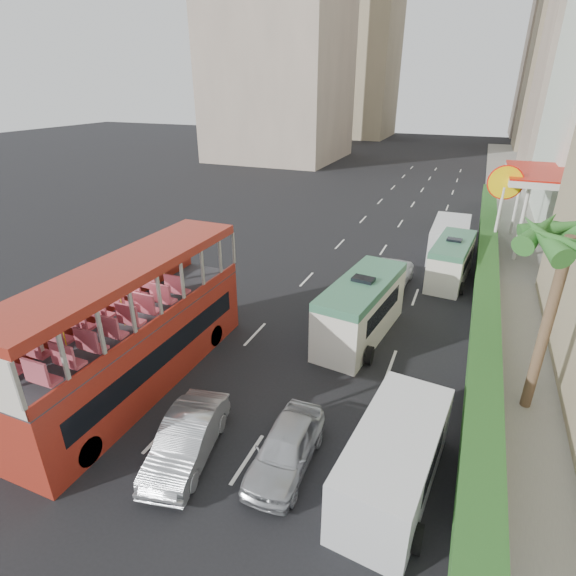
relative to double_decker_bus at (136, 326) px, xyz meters
The scene contains 16 objects.
ground_plane 6.51m from the double_decker_bus, ahead, with size 200.00×200.00×0.00m, color black.
double_decker_bus is the anchor object (origin of this frame).
car_silver_lane_a 5.26m from the double_decker_bus, 34.19° to the right, with size 1.47×4.21×1.39m, color #ABAEB2.
car_silver_lane_b 7.47m from the double_decker_bus, 14.35° to the right, with size 1.60×3.98×1.35m, color #ABAEB2.
van_asset 14.80m from the double_decker_bus, 60.95° to the left, with size 2.22×4.81×1.34m, color silver.
minibus_near 9.78m from the double_decker_bus, 44.26° to the left, with size 2.10×6.31×2.80m, color silver.
minibus_far 18.42m from the double_decker_bus, 55.99° to the left, with size 1.84×5.52×2.45m, color silver.
panel_van_near 10.17m from the double_decker_bus, ahead, with size 2.11×5.28×2.11m, color silver.
panel_van_far 21.98m from the double_decker_bus, 63.29° to the left, with size 2.28×5.69×2.28m, color silver.
sidewalk 29.26m from the double_decker_bus, 59.04° to the left, with size 6.00×120.00×0.18m, color #99968C.
kerb_wall 18.66m from the double_decker_bus, 48.93° to the left, with size 0.30×44.00×1.00m, color silver.
hedge 18.60m from the double_decker_bus, 48.93° to the left, with size 1.10×44.00×0.70m, color #2D6626.
palm_tree 14.39m from the double_decker_bus, 16.16° to the left, with size 0.36×0.36×6.40m, color brown.
shell_station 28.02m from the double_decker_bus, 55.18° to the left, with size 6.50×8.00×5.50m, color silver.
tower_far_b 107.94m from the double_decker_bus, 77.53° to the left, with size 14.00×14.00×40.00m, color #B6A28F.
tower_left_b 93.68m from the double_decker_bus, 100.08° to the left, with size 16.00×16.00×46.00m, color tan.
Camera 1 is at (4.84, -11.30, 10.82)m, focal length 28.00 mm.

